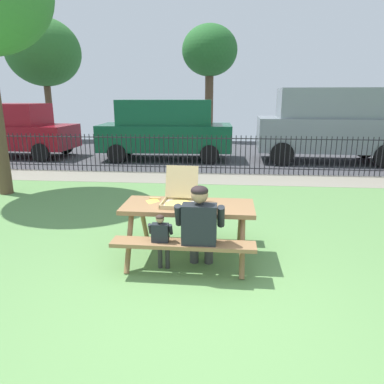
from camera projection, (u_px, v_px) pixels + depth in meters
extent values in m
cube|color=#61914F|center=(205.00, 252.00, 5.26)|extent=(28.00, 11.04, 0.02)
cube|color=gray|center=(215.00, 179.00, 9.89)|extent=(28.00, 1.40, 0.01)
cube|color=#424247|center=(219.00, 153.00, 14.31)|extent=(28.00, 7.81, 0.01)
cube|color=#936B45|center=(188.00, 207.00, 4.92)|extent=(1.81, 0.77, 0.06)
cube|color=#936B45|center=(183.00, 244.00, 4.43)|extent=(1.80, 0.29, 0.05)
cube|color=#936B45|center=(193.00, 214.00, 5.58)|extent=(1.80, 0.29, 0.05)
cylinder|color=#936B45|center=(129.00, 242.00, 4.70)|extent=(0.07, 0.43, 0.74)
cylinder|color=#936B45|center=(144.00, 221.00, 5.49)|extent=(0.07, 0.43, 0.74)
cylinder|color=#936B45|center=(242.00, 247.00, 4.56)|extent=(0.07, 0.43, 0.74)
cylinder|color=#936B45|center=(240.00, 224.00, 5.35)|extent=(0.07, 0.43, 0.74)
cube|color=tan|center=(179.00, 205.00, 4.89)|extent=(0.48, 0.48, 0.01)
cube|color=silver|center=(179.00, 204.00, 4.89)|extent=(0.44, 0.44, 0.00)
cube|color=tan|center=(176.00, 208.00, 4.67)|extent=(0.46, 0.03, 0.04)
cube|color=tan|center=(182.00, 198.00, 5.10)|extent=(0.46, 0.03, 0.04)
cube|color=tan|center=(163.00, 202.00, 4.91)|extent=(0.03, 0.46, 0.04)
cube|color=tan|center=(195.00, 203.00, 4.85)|extent=(0.03, 0.46, 0.04)
cube|color=tan|center=(182.00, 182.00, 5.05)|extent=(0.47, 0.17, 0.44)
cylinder|color=tan|center=(179.00, 204.00, 4.89)|extent=(0.39, 0.39, 0.01)
cylinder|color=#E8CE5B|center=(179.00, 203.00, 4.88)|extent=(0.36, 0.36, 0.00)
pyramid|color=#F1CC4C|center=(153.00, 201.00, 5.08)|extent=(0.18, 0.24, 0.01)
cube|color=tan|center=(155.00, 198.00, 5.19)|extent=(0.17, 0.05, 0.02)
cylinder|color=#3C3C3C|center=(194.00, 247.00, 4.88)|extent=(0.12, 0.12, 0.44)
cylinder|color=#3C3C3C|center=(193.00, 236.00, 4.61)|extent=(0.15, 0.42, 0.15)
cylinder|color=#3C3C3C|center=(209.00, 248.00, 4.86)|extent=(0.12, 0.12, 0.44)
cylinder|color=#3C3C3C|center=(208.00, 237.00, 4.59)|extent=(0.15, 0.42, 0.15)
cube|color=#1E2328|center=(199.00, 225.00, 4.34)|extent=(0.42, 0.22, 0.52)
cylinder|color=#1E2328|center=(178.00, 215.00, 4.39)|extent=(0.09, 0.21, 0.31)
cylinder|color=#1E2328|center=(221.00, 216.00, 4.33)|extent=(0.09, 0.21, 0.31)
sphere|color=tan|center=(200.00, 195.00, 4.26)|extent=(0.21, 0.21, 0.21)
ellipsoid|color=black|center=(199.00, 191.00, 4.24)|extent=(0.21, 0.20, 0.12)
cylinder|color=#363636|center=(160.00, 252.00, 4.72)|extent=(0.06, 0.06, 0.44)
cylinder|color=#363636|center=(158.00, 239.00, 4.56)|extent=(0.08, 0.21, 0.07)
cylinder|color=#363636|center=(167.00, 253.00, 4.71)|extent=(0.06, 0.06, 0.44)
cylinder|color=#363636|center=(166.00, 239.00, 4.55)|extent=(0.08, 0.21, 0.07)
cube|color=#1E2328|center=(160.00, 234.00, 4.42)|extent=(0.21, 0.11, 0.26)
cylinder|color=#1E2328|center=(150.00, 229.00, 4.44)|extent=(0.05, 0.10, 0.15)
cylinder|color=#1E2328|center=(171.00, 229.00, 4.42)|extent=(0.05, 0.10, 0.15)
sphere|color=tan|center=(160.00, 219.00, 4.38)|extent=(0.10, 0.10, 0.10)
ellipsoid|color=#392822|center=(160.00, 217.00, 4.37)|extent=(0.10, 0.10, 0.06)
cylinder|color=black|center=(217.00, 138.00, 10.29)|extent=(23.43, 0.03, 0.03)
cylinder|color=black|center=(216.00, 168.00, 10.52)|extent=(23.43, 0.03, 0.03)
cylinder|color=black|center=(2.00, 151.00, 11.01)|extent=(0.02, 0.02, 1.12)
cylinder|color=black|center=(6.00, 151.00, 11.00)|extent=(0.02, 0.02, 1.12)
cylinder|color=black|center=(11.00, 151.00, 10.98)|extent=(0.02, 0.02, 1.12)
cylinder|color=black|center=(15.00, 152.00, 10.97)|extent=(0.02, 0.02, 1.12)
cylinder|color=black|center=(19.00, 152.00, 10.96)|extent=(0.02, 0.02, 1.12)
cylinder|color=black|center=(24.00, 152.00, 10.95)|extent=(0.02, 0.02, 1.12)
cylinder|color=black|center=(28.00, 152.00, 10.93)|extent=(0.02, 0.02, 1.12)
cylinder|color=black|center=(32.00, 152.00, 10.92)|extent=(0.02, 0.02, 1.12)
cylinder|color=black|center=(37.00, 152.00, 10.91)|extent=(0.02, 0.02, 1.12)
cylinder|color=black|center=(41.00, 152.00, 10.90)|extent=(0.02, 0.02, 1.12)
cylinder|color=black|center=(46.00, 152.00, 10.88)|extent=(0.02, 0.02, 1.12)
cylinder|color=black|center=(50.00, 152.00, 10.87)|extent=(0.02, 0.02, 1.12)
cylinder|color=black|center=(54.00, 152.00, 10.86)|extent=(0.02, 0.02, 1.12)
cylinder|color=black|center=(59.00, 152.00, 10.84)|extent=(0.02, 0.02, 1.12)
cylinder|color=black|center=(63.00, 152.00, 10.83)|extent=(0.02, 0.02, 1.12)
cylinder|color=black|center=(68.00, 152.00, 10.82)|extent=(0.02, 0.02, 1.12)
cylinder|color=black|center=(72.00, 152.00, 10.81)|extent=(0.02, 0.02, 1.12)
cylinder|color=black|center=(77.00, 152.00, 10.79)|extent=(0.02, 0.02, 1.12)
cylinder|color=black|center=(81.00, 152.00, 10.78)|extent=(0.02, 0.02, 1.12)
cylinder|color=black|center=(86.00, 153.00, 10.77)|extent=(0.02, 0.02, 1.12)
cylinder|color=black|center=(90.00, 153.00, 10.76)|extent=(0.02, 0.02, 1.12)
cylinder|color=black|center=(95.00, 153.00, 10.74)|extent=(0.02, 0.02, 1.12)
cylinder|color=black|center=(99.00, 153.00, 10.73)|extent=(0.02, 0.02, 1.12)
cylinder|color=black|center=(104.00, 153.00, 10.72)|extent=(0.02, 0.02, 1.12)
cylinder|color=black|center=(108.00, 153.00, 10.71)|extent=(0.02, 0.02, 1.12)
cylinder|color=black|center=(113.00, 153.00, 10.69)|extent=(0.02, 0.02, 1.12)
cylinder|color=black|center=(118.00, 153.00, 10.68)|extent=(0.02, 0.02, 1.12)
cylinder|color=black|center=(122.00, 153.00, 10.67)|extent=(0.02, 0.02, 1.12)
cylinder|color=black|center=(127.00, 153.00, 10.65)|extent=(0.02, 0.02, 1.12)
cylinder|color=black|center=(131.00, 153.00, 10.64)|extent=(0.02, 0.02, 1.12)
cylinder|color=black|center=(136.00, 153.00, 10.63)|extent=(0.02, 0.02, 1.12)
cylinder|color=black|center=(141.00, 153.00, 10.62)|extent=(0.02, 0.02, 1.12)
cylinder|color=black|center=(145.00, 153.00, 10.60)|extent=(0.02, 0.02, 1.12)
cylinder|color=black|center=(150.00, 154.00, 10.59)|extent=(0.02, 0.02, 1.12)
cylinder|color=black|center=(155.00, 154.00, 10.58)|extent=(0.02, 0.02, 1.12)
cylinder|color=black|center=(159.00, 154.00, 10.57)|extent=(0.02, 0.02, 1.12)
cylinder|color=black|center=(164.00, 154.00, 10.55)|extent=(0.02, 0.02, 1.12)
cylinder|color=black|center=(169.00, 154.00, 10.54)|extent=(0.02, 0.02, 1.12)
cylinder|color=black|center=(173.00, 154.00, 10.53)|extent=(0.02, 0.02, 1.12)
cylinder|color=black|center=(178.00, 154.00, 10.52)|extent=(0.02, 0.02, 1.12)
cylinder|color=black|center=(183.00, 154.00, 10.50)|extent=(0.02, 0.02, 1.12)
cylinder|color=black|center=(188.00, 154.00, 10.49)|extent=(0.02, 0.02, 1.12)
cylinder|color=black|center=(192.00, 154.00, 10.48)|extent=(0.02, 0.02, 1.12)
cylinder|color=black|center=(197.00, 154.00, 10.47)|extent=(0.02, 0.02, 1.12)
cylinder|color=black|center=(202.00, 154.00, 10.45)|extent=(0.02, 0.02, 1.12)
cylinder|color=black|center=(207.00, 154.00, 10.44)|extent=(0.02, 0.02, 1.12)
cylinder|color=black|center=(211.00, 154.00, 10.43)|extent=(0.02, 0.02, 1.12)
cylinder|color=black|center=(216.00, 155.00, 10.41)|extent=(0.02, 0.02, 1.12)
cylinder|color=black|center=(221.00, 155.00, 10.40)|extent=(0.02, 0.02, 1.12)
cylinder|color=black|center=(226.00, 155.00, 10.39)|extent=(0.02, 0.02, 1.12)
cylinder|color=black|center=(231.00, 155.00, 10.38)|extent=(0.02, 0.02, 1.12)
cylinder|color=black|center=(236.00, 155.00, 10.36)|extent=(0.02, 0.02, 1.12)
cylinder|color=black|center=(240.00, 155.00, 10.35)|extent=(0.02, 0.02, 1.12)
cylinder|color=black|center=(245.00, 155.00, 10.34)|extent=(0.02, 0.02, 1.12)
cylinder|color=black|center=(250.00, 155.00, 10.33)|extent=(0.02, 0.02, 1.12)
cylinder|color=black|center=(255.00, 155.00, 10.31)|extent=(0.02, 0.02, 1.12)
cylinder|color=black|center=(260.00, 155.00, 10.30)|extent=(0.02, 0.02, 1.12)
cylinder|color=black|center=(265.00, 155.00, 10.29)|extent=(0.02, 0.02, 1.12)
cylinder|color=black|center=(270.00, 155.00, 10.28)|extent=(0.02, 0.02, 1.12)
cylinder|color=black|center=(275.00, 155.00, 10.26)|extent=(0.02, 0.02, 1.12)
cylinder|color=black|center=(280.00, 155.00, 10.25)|extent=(0.02, 0.02, 1.12)
cylinder|color=black|center=(285.00, 156.00, 10.24)|extent=(0.02, 0.02, 1.12)
cylinder|color=black|center=(290.00, 156.00, 10.22)|extent=(0.02, 0.02, 1.12)
cylinder|color=black|center=(295.00, 156.00, 10.21)|extent=(0.02, 0.02, 1.12)
cylinder|color=black|center=(300.00, 156.00, 10.20)|extent=(0.02, 0.02, 1.12)
cylinder|color=black|center=(305.00, 156.00, 10.19)|extent=(0.02, 0.02, 1.12)
cylinder|color=black|center=(310.00, 156.00, 10.17)|extent=(0.02, 0.02, 1.12)
cylinder|color=black|center=(315.00, 156.00, 10.16)|extent=(0.02, 0.02, 1.12)
cylinder|color=black|center=(320.00, 156.00, 10.15)|extent=(0.02, 0.02, 1.12)
cylinder|color=black|center=(325.00, 156.00, 10.14)|extent=(0.02, 0.02, 1.12)
cylinder|color=black|center=(330.00, 156.00, 10.12)|extent=(0.02, 0.02, 1.12)
cylinder|color=black|center=(335.00, 156.00, 10.11)|extent=(0.02, 0.02, 1.12)
cylinder|color=black|center=(340.00, 156.00, 10.10)|extent=(0.02, 0.02, 1.12)
cylinder|color=black|center=(346.00, 156.00, 10.09)|extent=(0.02, 0.02, 1.12)
cylinder|color=black|center=(351.00, 157.00, 10.07)|extent=(0.02, 0.02, 1.12)
cylinder|color=black|center=(356.00, 157.00, 10.06)|extent=(0.02, 0.02, 1.12)
cylinder|color=black|center=(361.00, 157.00, 10.05)|extent=(0.02, 0.02, 1.12)
cylinder|color=black|center=(366.00, 157.00, 10.03)|extent=(0.02, 0.02, 1.12)
cylinder|color=black|center=(371.00, 157.00, 10.02)|extent=(0.02, 0.02, 1.12)
cylinder|color=black|center=(377.00, 157.00, 10.01)|extent=(0.02, 0.02, 1.12)
cylinder|color=black|center=(382.00, 157.00, 10.00)|extent=(0.02, 0.02, 1.12)
cube|color=maroon|center=(14.00, 136.00, 13.23)|extent=(4.47, 1.99, 0.84)
cube|color=maroon|center=(9.00, 114.00, 13.04)|extent=(2.67, 1.69, 0.76)
cube|color=#262D38|center=(33.00, 114.00, 12.91)|extent=(0.11, 1.53, 0.65)
cylinder|color=black|center=(40.00, 153.00, 12.29)|extent=(0.64, 0.14, 0.64)
cylinder|color=black|center=(65.00, 146.00, 14.01)|extent=(0.64, 0.14, 0.64)
cube|color=#105031|center=(166.00, 137.00, 12.71)|extent=(4.67, 2.02, 0.90)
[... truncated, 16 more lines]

